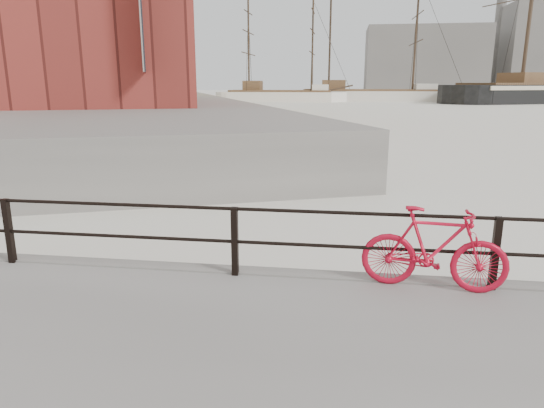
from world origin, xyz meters
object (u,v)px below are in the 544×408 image
at_px(bicycle, 434,249).
at_px(workboat_far, 89,109).
at_px(schooner_left, 280,102).
at_px(schooner_mid, 370,101).
at_px(workboat_near, 41,124).

bearing_deg(bicycle, workboat_far, 129.26).
relative_size(bicycle, schooner_left, 0.08).
distance_m(schooner_mid, workboat_near, 57.66).
relative_size(schooner_left, workboat_far, 2.16).
xyz_separation_m(schooner_left, workboat_near, (-12.20, -47.38, 0.00)).
relative_size(schooner_mid, schooner_left, 1.33).
distance_m(bicycle, workboat_near, 36.65).
bearing_deg(bicycle, schooner_mid, 94.38).
xyz_separation_m(workboat_near, workboat_far, (-7.55, 21.29, 0.00)).
bearing_deg(schooner_left, schooner_mid, 14.47).
distance_m(bicycle, workboat_far, 58.29).
relative_size(bicycle, schooner_mid, 0.06).
xyz_separation_m(bicycle, schooner_left, (-11.64, 75.19, -0.91)).
height_order(workboat_near, workboat_far, same).
height_order(bicycle, schooner_left, schooner_left).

